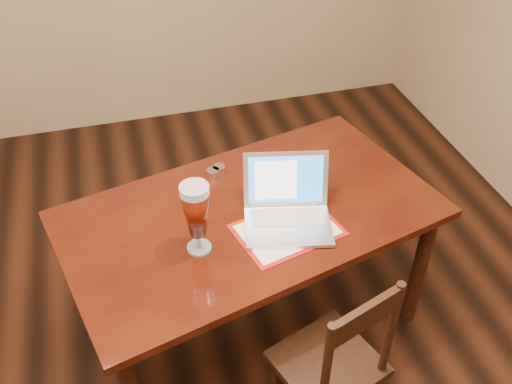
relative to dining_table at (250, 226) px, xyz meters
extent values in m
cube|color=#461709|center=(0.01, 0.01, 0.06)|extent=(1.78, 1.27, 0.04)
cylinder|color=#33140C|center=(0.80, -0.17, -0.32)|extent=(0.07, 0.07, 0.71)
cylinder|color=#33140C|center=(-0.79, 0.19, -0.32)|extent=(0.07, 0.07, 0.71)
cylinder|color=#33140C|center=(0.62, 0.55, -0.32)|extent=(0.07, 0.07, 0.71)
cube|color=#AD1010|center=(0.12, -0.15, 0.08)|extent=(0.48, 0.40, 0.00)
cube|color=white|center=(0.12, -0.15, 0.08)|extent=(0.43, 0.35, 0.00)
cube|color=silver|center=(0.13, -0.14, 0.09)|extent=(0.41, 0.32, 0.02)
cube|color=silver|center=(0.14, -0.09, 0.10)|extent=(0.31, 0.17, 0.00)
cube|color=silver|center=(0.11, -0.21, 0.10)|extent=(0.10, 0.08, 0.00)
cube|color=silver|center=(0.16, 0.01, 0.22)|extent=(0.37, 0.15, 0.24)
cube|color=blue|center=(0.16, 0.01, 0.22)|extent=(0.32, 0.12, 0.20)
cube|color=white|center=(0.12, 0.01, 0.22)|extent=(0.19, 0.08, 0.17)
cylinder|color=silver|center=(-0.25, -0.16, 0.08)|extent=(0.10, 0.10, 0.01)
cylinder|color=silver|center=(-0.25, -0.16, 0.12)|extent=(0.02, 0.02, 0.07)
cylinder|color=white|center=(-0.25, -0.16, 0.37)|extent=(0.11, 0.11, 0.02)
cylinder|color=silver|center=(-0.25, -0.16, 0.39)|extent=(0.11, 0.11, 0.01)
cylinder|color=white|center=(-0.10, 0.29, 0.10)|extent=(0.06, 0.06, 0.04)
cylinder|color=white|center=(-0.07, 0.31, 0.10)|extent=(0.06, 0.06, 0.04)
cube|color=black|center=(0.17, -0.58, -0.29)|extent=(0.48, 0.47, 0.04)
cylinder|color=black|center=(0.27, -0.39, -0.49)|extent=(0.04, 0.04, 0.38)
cylinder|color=black|center=(0.07, -0.77, -0.02)|extent=(0.03, 0.03, 0.49)
cylinder|color=black|center=(0.36, -0.66, -0.02)|extent=(0.03, 0.03, 0.49)
cube|color=black|center=(0.21, -0.71, 0.16)|extent=(0.30, 0.13, 0.11)
camera|label=1|loc=(-0.48, -1.80, 1.70)|focal=40.00mm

